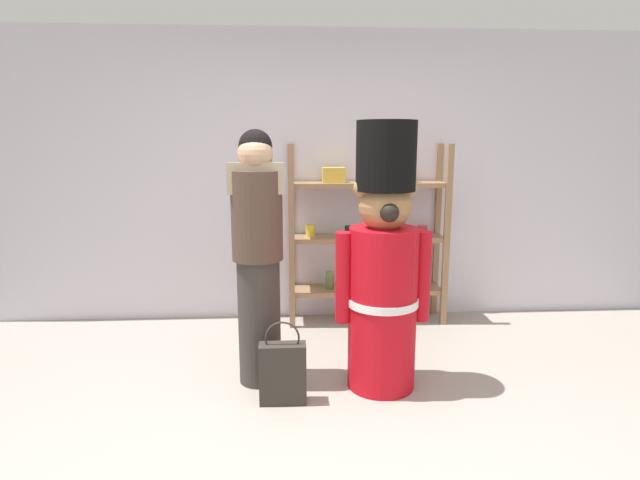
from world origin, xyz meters
TOP-DOWN VIEW (x-y plane):
  - ground_plane at (0.00, 0.00)m, footprint 6.40×6.40m
  - back_wall at (0.00, 2.20)m, footprint 6.40×0.12m
  - merchandise_shelf at (0.42, 1.98)m, footprint 1.41×0.35m
  - teddy_bear_guard at (0.32, 0.71)m, footprint 0.63×0.47m
  - person_shopper at (-0.50, 0.83)m, footprint 0.35×0.34m
  - shopping_bag at (-0.34, 0.52)m, footprint 0.29×0.12m

SIDE VIEW (x-z plane):
  - ground_plane at x=0.00m, z-range 0.00..0.00m
  - shopping_bag at x=-0.34m, z-range -0.07..0.47m
  - teddy_bear_guard at x=0.32m, z-range -0.06..1.70m
  - merchandise_shelf at x=0.42m, z-range 0.03..1.64m
  - person_shopper at x=-0.50m, z-range 0.05..1.75m
  - back_wall at x=0.00m, z-range 0.00..2.60m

